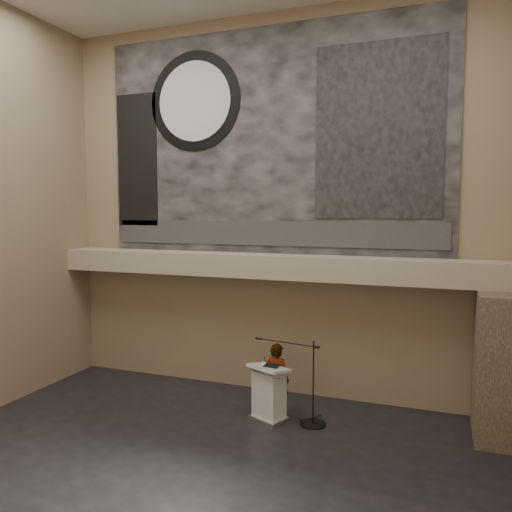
% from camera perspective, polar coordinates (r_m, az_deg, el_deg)
% --- Properties ---
extents(floor, '(10.00, 10.00, 0.00)m').
position_cam_1_polar(floor, '(8.72, -8.02, -23.37)').
color(floor, black).
rests_on(floor, ground).
extents(wall_back, '(10.00, 0.02, 8.50)m').
position_cam_1_polar(wall_back, '(11.33, 1.42, 5.64)').
color(wall_back, '#896E57').
rests_on(wall_back, floor).
extents(soffit, '(10.00, 0.80, 0.50)m').
position_cam_1_polar(soffit, '(11.02, 0.73, -1.12)').
color(soffit, gray).
rests_on(soffit, wall_back).
extents(sprinkler_left, '(0.04, 0.04, 0.06)m').
position_cam_1_polar(sprinkler_left, '(11.64, -6.80, -2.20)').
color(sprinkler_left, '#B2893D').
rests_on(sprinkler_left, soffit).
extents(sprinkler_right, '(0.04, 0.04, 0.06)m').
position_cam_1_polar(sprinkler_right, '(10.52, 10.43, -3.04)').
color(sprinkler_right, '#B2893D').
rests_on(sprinkler_right, soffit).
extents(banner, '(8.00, 0.05, 5.00)m').
position_cam_1_polar(banner, '(11.41, 1.39, 12.95)').
color(banner, black).
rests_on(banner, wall_back).
extents(banner_text_strip, '(7.76, 0.02, 0.55)m').
position_cam_1_polar(banner_text_strip, '(11.28, 1.30, 2.60)').
color(banner_text_strip, '#2D2D2D').
rests_on(banner_text_strip, banner).
extents(banner_clock_rim, '(2.30, 0.02, 2.30)m').
position_cam_1_polar(banner_clock_rim, '(12.24, -7.03, 17.13)').
color(banner_clock_rim, black).
rests_on(banner_clock_rim, banner).
extents(banner_clock_face, '(1.84, 0.02, 1.84)m').
position_cam_1_polar(banner_clock_face, '(12.22, -7.08, 17.15)').
color(banner_clock_face, silver).
rests_on(banner_clock_face, banner).
extents(banner_building_print, '(2.60, 0.02, 3.60)m').
position_cam_1_polar(banner_building_print, '(10.84, 13.75, 13.74)').
color(banner_building_print, black).
rests_on(banner_building_print, banner).
extents(banner_brick_print, '(1.10, 0.02, 3.20)m').
position_cam_1_polar(banner_brick_print, '(12.85, -13.42, 10.59)').
color(banner_brick_print, black).
rests_on(banner_brick_print, banner).
extents(stone_pier, '(0.60, 1.40, 2.70)m').
position_cam_1_polar(stone_pier, '(10.30, 25.43, -11.17)').
color(stone_pier, '#46372B').
rests_on(stone_pier, floor).
extents(lectern, '(0.90, 0.78, 1.14)m').
position_cam_1_polar(lectern, '(10.27, 1.49, -15.39)').
color(lectern, silver).
rests_on(lectern, floor).
extents(binder, '(0.29, 0.24, 0.04)m').
position_cam_1_polar(binder, '(10.06, 1.77, -12.43)').
color(binder, black).
rests_on(binder, lectern).
extents(papers, '(0.24, 0.29, 0.00)m').
position_cam_1_polar(papers, '(10.11, 1.12, -12.42)').
color(papers, white).
rests_on(papers, lectern).
extents(speaker_person, '(0.60, 0.45, 1.49)m').
position_cam_1_polar(speaker_person, '(10.47, 2.39, -13.88)').
color(speaker_person, beige).
rests_on(speaker_person, floor).
extents(mic_stand, '(1.53, 0.52, 1.67)m').
position_cam_1_polar(mic_stand, '(10.26, 6.27, -17.20)').
color(mic_stand, black).
rests_on(mic_stand, floor).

